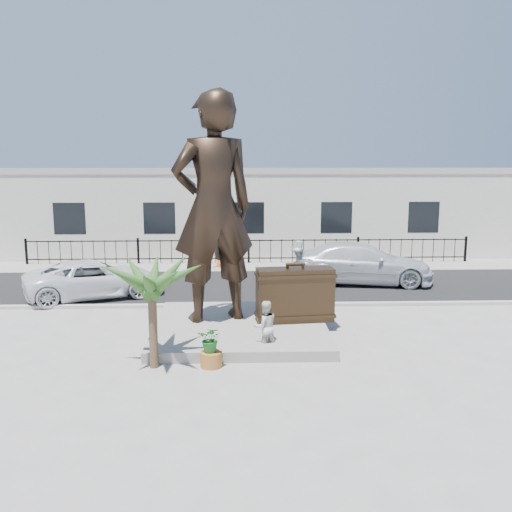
{
  "coord_description": "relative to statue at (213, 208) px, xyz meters",
  "views": [
    {
      "loc": [
        -0.59,
        -15.3,
        5.41
      ],
      "look_at": [
        0.0,
        2.0,
        2.3
      ],
      "focal_mm": 40.0,
      "sensor_mm": 36.0,
      "label": 1
    }
  ],
  "objects": [
    {
      "name": "plinth",
      "position": [
        0.8,
        -0.52,
        -3.64
      ],
      "size": [
        5.2,
        5.2,
        0.3
      ],
      "primitive_type": "cube",
      "color": "gray",
      "rests_on": "ground"
    },
    {
      "name": "car_white",
      "position": [
        -4.73,
        4.07,
        -3.07
      ],
      "size": [
        5.64,
        4.15,
        1.42
      ],
      "primitive_type": "imported",
      "rotation": [
        0.0,
        0.0,
        1.97
      ],
      "color": "silver",
      "rests_on": "street"
    },
    {
      "name": "suitcase",
      "position": [
        2.49,
        -0.29,
        -2.67
      ],
      "size": [
        2.42,
        1.0,
        1.66
      ],
      "primitive_type": "cube",
      "rotation": [
        0.0,
        0.0,
        0.11
      ],
      "color": "#312214",
      "rests_on": "plinth"
    },
    {
      "name": "planter",
      "position": [
        0.03,
        -3.33,
        -3.59
      ],
      "size": [
        0.56,
        0.56,
        0.4
      ],
      "primitive_type": "cylinder",
      "color": "#A5652B",
      "rests_on": "ground"
    },
    {
      "name": "building",
      "position": [
        1.3,
        14.98,
        -1.59
      ],
      "size": [
        28.0,
        7.0,
        4.4
      ],
      "primitive_type": "cube",
      "color": "silver",
      "rests_on": "ground"
    },
    {
      "name": "street",
      "position": [
        1.3,
        5.98,
        -3.79
      ],
      "size": [
        40.0,
        7.0,
        0.01
      ],
      "primitive_type": "cube",
      "color": "black",
      "rests_on": "ground"
    },
    {
      "name": "tourist",
      "position": [
        1.47,
        -2.24,
        -3.07
      ],
      "size": [
        0.84,
        0.73,
        1.45
      ],
      "primitive_type": "imported",
      "rotation": [
        0.0,
        0.0,
        3.44
      ],
      "color": "silver",
      "rests_on": "ground"
    },
    {
      "name": "ground",
      "position": [
        1.3,
        -2.02,
        -3.79
      ],
      "size": [
        100.0,
        100.0,
        0.0
      ],
      "primitive_type": "plane",
      "color": "#9E9991",
      "rests_on": "ground"
    },
    {
      "name": "palm_tree",
      "position": [
        -1.43,
        -3.31,
        -3.79
      ],
      "size": [
        1.8,
        1.8,
        3.2
      ],
      "primitive_type": null,
      "color": "#2B511D",
      "rests_on": "ground"
    },
    {
      "name": "car_silver",
      "position": [
        5.99,
        6.13,
        -2.94
      ],
      "size": [
        6.11,
        3.13,
        1.7
      ],
      "primitive_type": "imported",
      "rotation": [
        0.0,
        0.0,
        1.44
      ],
      "color": "silver",
      "rests_on": "street"
    },
    {
      "name": "worker",
      "position": [
        -0.06,
        9.75,
        -2.8
      ],
      "size": [
        1.45,
        1.29,
        1.95
      ],
      "primitive_type": "imported",
      "rotation": [
        0.0,
        0.0,
        0.56
      ],
      "color": "#F23B0C",
      "rests_on": "far_sidewalk"
    },
    {
      "name": "shrub",
      "position": [
        0.03,
        -3.33,
        -3.05
      ],
      "size": [
        0.74,
        0.68,
        0.69
      ],
      "primitive_type": "imported",
      "rotation": [
        0.0,
        0.0,
        -0.26
      ],
      "color": "#206321",
      "rests_on": "planter"
    },
    {
      "name": "curb",
      "position": [
        1.3,
        2.48,
        -3.73
      ],
      "size": [
        40.0,
        0.25,
        0.12
      ],
      "primitive_type": "cube",
      "color": "#A5A399",
      "rests_on": "ground"
    },
    {
      "name": "fence",
      "position": [
        1.3,
        10.78,
        -3.19
      ],
      "size": [
        22.0,
        0.1,
        1.2
      ],
      "primitive_type": "cube",
      "color": "black",
      "rests_on": "ground"
    },
    {
      "name": "statue",
      "position": [
        0.0,
        0.0,
        0.0
      ],
      "size": [
        2.95,
        2.41,
        6.99
      ],
      "primitive_type": "imported",
      "rotation": [
        0.0,
        0.0,
        3.47
      ],
      "color": "black",
      "rests_on": "plinth"
    },
    {
      "name": "far_sidewalk",
      "position": [
        1.3,
        9.98,
        -3.78
      ],
      "size": [
        40.0,
        2.5,
        0.02
      ],
      "primitive_type": "cube",
      "color": "#9E9991",
      "rests_on": "ground"
    }
  ]
}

